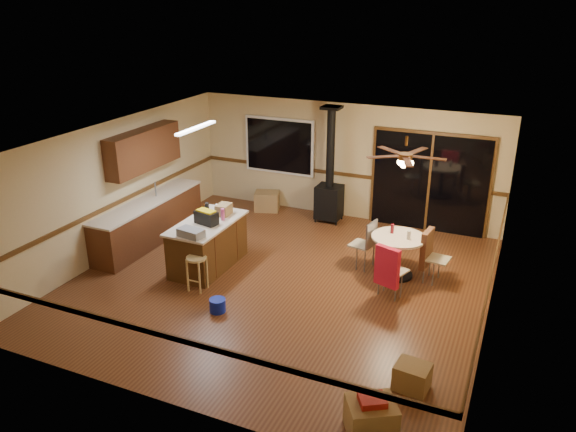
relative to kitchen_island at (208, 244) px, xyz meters
The scene contains 35 objects.
floor 1.57m from the kitchen_island, ahead, with size 7.00×7.00×0.00m, color #592F18.
ceiling 2.62m from the kitchen_island, ahead, with size 7.00×7.00×0.00m, color silver.
wall_back 3.90m from the kitchen_island, 66.80° to the left, with size 7.00×7.00×0.00m, color tan.
wall_front 3.90m from the kitchen_island, 66.80° to the right, with size 7.00×7.00×0.00m, color tan.
wall_left 2.17m from the kitchen_island, behind, with size 7.00×7.00×0.00m, color tan.
wall_right 5.07m from the kitchen_island, ahead, with size 7.00×7.00×0.00m, color tan.
chair_rail 1.60m from the kitchen_island, ahead, with size 7.00×7.00×0.08m, color #4D2F13, non-canonical shape.
window 3.61m from the kitchen_island, 91.66° to the left, with size 1.72×0.10×1.32m, color black.
sliding_door 4.88m from the kitchen_island, 45.42° to the left, with size 2.52×0.10×2.10m, color black.
lower_cabinets 1.77m from the kitchen_island, 163.61° to the left, with size 0.60×3.00×0.86m, color #4F2814.
countertop 1.82m from the kitchen_island, 163.61° to the left, with size 0.64×3.04×0.04m, color beige.
upper_cabinets 2.43m from the kitchen_island, 159.02° to the left, with size 0.35×2.00×0.80m, color #4F2814.
kitchen_island is the anchor object (origin of this frame).
wood_stove 3.33m from the kitchen_island, 66.91° to the left, with size 0.55×0.50×2.52m.
ceiling_fan 3.91m from the kitchen_island, 17.35° to the left, with size 0.24×0.24×0.55m.
fluorescent_strip 2.15m from the kitchen_island, 135.00° to the left, with size 0.10×1.20×0.04m, color white.
toolbox_grey 0.85m from the kitchen_island, 81.51° to the right, with size 0.45×0.25×0.14m, color slate.
toolbox_black 0.57m from the kitchen_island, 57.44° to the right, with size 0.42×0.22×0.23m, color black.
toolbox_yellow_lid 0.70m from the kitchen_island, 57.44° to the right, with size 0.35×0.18×0.03m, color gold.
box_on_island 0.72m from the kitchen_island, 76.44° to the left, with size 0.23×0.31×0.21m, color olive.
bottle_dark 0.65m from the kitchen_island, 117.99° to the left, with size 0.08×0.08×0.26m, color black.
bottle_pink 0.64m from the kitchen_island, 42.71° to the left, with size 0.07×0.07×0.22m, color #D84C8C.
bottle_white 0.75m from the kitchen_island, 99.12° to the left, with size 0.05×0.05×0.16m, color white.
bar_stool 0.91m from the kitchen_island, 71.01° to the right, with size 0.34×0.34×0.62m, color tan.
blue_bucket 1.70m from the kitchen_island, 54.04° to the right, with size 0.26×0.26×0.22m, color #0C1CA8.
dining_table 3.49m from the kitchen_island, 17.35° to the left, with size 0.97×0.97×0.78m.
glass_red 3.40m from the kitchen_island, 19.73° to the left, with size 0.06×0.06×0.17m, color #590C14.
glass_cream 3.67m from the kitchen_island, 15.76° to the left, with size 0.07×0.07×0.16m, color beige.
chair_left 2.96m from the kitchen_island, 22.26° to the left, with size 0.48×0.47×0.51m.
chair_near 3.38m from the kitchen_island, ahead, with size 0.55×0.57×0.70m.
chair_right 4.01m from the kitchen_island, 16.15° to the left, with size 0.51×0.48×0.70m.
box_under_window 3.12m from the kitchen_island, 94.99° to the left, with size 0.56×0.45×0.45m, color olive.
box_corner_a 4.98m from the kitchen_island, 36.65° to the right, with size 0.56×0.47×0.42m, color olive.
box_corner_b 4.70m from the kitchen_island, 24.92° to the right, with size 0.44×0.37×0.35m, color olive.
box_small_red 4.97m from the kitchen_island, 36.65° to the right, with size 0.30×0.25×0.08m, color maroon.
Camera 1 is at (3.68, -8.11, 4.82)m, focal length 35.00 mm.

